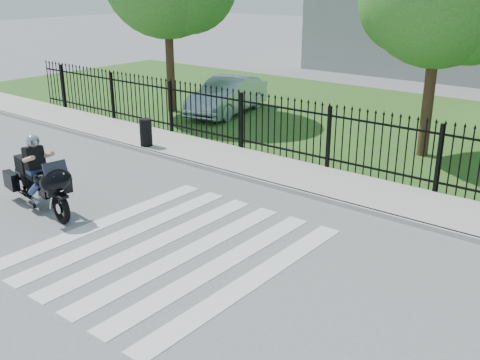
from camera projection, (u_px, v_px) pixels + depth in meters
The scene contains 9 objects.
ground at pixel (171, 248), 11.01m from camera, with size 120.00×120.00×0.00m, color slate.
crosswalk at pixel (171, 248), 11.01m from camera, with size 5.00×5.50×0.01m, color silver, non-canonical shape.
sidewalk at pixel (307, 178), 14.66m from camera, with size 40.00×2.00×0.12m, color #ADAAA3.
curb at pixel (286, 189), 13.93m from camera, with size 40.00×0.12×0.12m, color #ADAAA3.
grass_strip at pixel (413, 127), 19.82m from camera, with size 40.00×12.00×0.02m, color #2B521C.
iron_fence at pixel (328, 139), 15.11m from camera, with size 26.00×0.04×1.80m.
motorcycle_rider at pixel (39, 178), 12.68m from camera, with size 2.67×1.15×1.78m.
parked_car at pixel (227, 96), 21.56m from camera, with size 1.46×4.19×1.38m, color #9AB2C2.
litter_bin at pixel (146, 132), 17.14m from camera, with size 0.37×0.37×0.84m, color black.
Camera 1 is at (7.23, -6.89, 5.02)m, focal length 42.00 mm.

